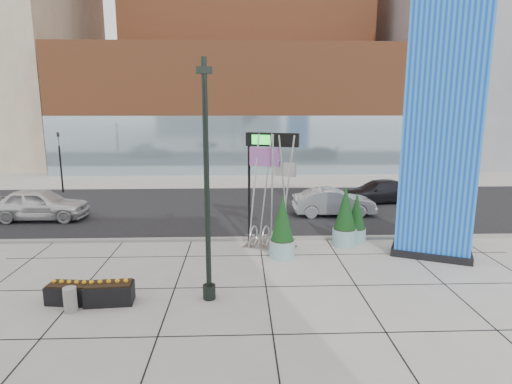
{
  "coord_description": "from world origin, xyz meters",
  "views": [
    {
      "loc": [
        0.19,
        -14.18,
        5.91
      ],
      "look_at": [
        0.78,
        2.0,
        2.59
      ],
      "focal_mm": 30.0,
      "sensor_mm": 36.0,
      "label": 1
    }
  ],
  "objects_px": {
    "concrete_bollard": "(70,300)",
    "car_white_west": "(40,205)",
    "car_silver_mid": "(334,202)",
    "public_art_sculpture": "(271,219)",
    "blue_pylon": "(441,135)",
    "lamp_post": "(207,206)",
    "overhead_street_sign": "(268,148)"
  },
  "relations": [
    {
      "from": "blue_pylon",
      "to": "concrete_bollard",
      "type": "height_order",
      "value": "blue_pylon"
    },
    {
      "from": "car_white_west",
      "to": "concrete_bollard",
      "type": "bearing_deg",
      "value": -151.42
    },
    {
      "from": "lamp_post",
      "to": "overhead_street_sign",
      "type": "bearing_deg",
      "value": 68.78
    },
    {
      "from": "blue_pylon",
      "to": "public_art_sculpture",
      "type": "bearing_deg",
      "value": -167.34
    },
    {
      "from": "concrete_bollard",
      "to": "car_white_west",
      "type": "bearing_deg",
      "value": 118.01
    },
    {
      "from": "concrete_bollard",
      "to": "blue_pylon",
      "type": "bearing_deg",
      "value": 18.6
    },
    {
      "from": "car_white_west",
      "to": "car_silver_mid",
      "type": "xyz_separation_m",
      "value": [
        15.47,
        0.39,
        -0.1
      ]
    },
    {
      "from": "blue_pylon",
      "to": "concrete_bollard",
      "type": "bearing_deg",
      "value": -137.05
    },
    {
      "from": "lamp_post",
      "to": "car_silver_mid",
      "type": "distance_m",
      "value": 11.87
    },
    {
      "from": "lamp_post",
      "to": "concrete_bollard",
      "type": "distance_m",
      "value": 4.78
    },
    {
      "from": "lamp_post",
      "to": "car_silver_mid",
      "type": "height_order",
      "value": "lamp_post"
    },
    {
      "from": "overhead_street_sign",
      "to": "car_white_west",
      "type": "relative_size",
      "value": 0.99
    },
    {
      "from": "public_art_sculpture",
      "to": "car_silver_mid",
      "type": "xyz_separation_m",
      "value": [
        3.78,
        5.19,
        -0.53
      ]
    },
    {
      "from": "concrete_bollard",
      "to": "lamp_post",
      "type": "bearing_deg",
      "value": 10.14
    },
    {
      "from": "concrete_bollard",
      "to": "car_white_west",
      "type": "relative_size",
      "value": 0.15
    },
    {
      "from": "lamp_post",
      "to": "concrete_bollard",
      "type": "xyz_separation_m",
      "value": [
        -3.96,
        -0.71,
        -2.58
      ]
    },
    {
      "from": "blue_pylon",
      "to": "car_white_west",
      "type": "distance_m",
      "value": 19.39
    },
    {
      "from": "lamp_post",
      "to": "concrete_bollard",
      "type": "relative_size",
      "value": 9.75
    },
    {
      "from": "blue_pylon",
      "to": "overhead_street_sign",
      "type": "distance_m",
      "value": 6.73
    },
    {
      "from": "public_art_sculpture",
      "to": "concrete_bollard",
      "type": "distance_m",
      "value": 8.34
    },
    {
      "from": "car_silver_mid",
      "to": "overhead_street_sign",
      "type": "bearing_deg",
      "value": 137.82
    },
    {
      "from": "concrete_bollard",
      "to": "car_white_west",
      "type": "distance_m",
      "value": 11.69
    },
    {
      "from": "lamp_post",
      "to": "car_white_west",
      "type": "bearing_deg",
      "value": 134.52
    },
    {
      "from": "car_white_west",
      "to": "car_silver_mid",
      "type": "relative_size",
      "value": 1.1
    },
    {
      "from": "concrete_bollard",
      "to": "car_silver_mid",
      "type": "bearing_deg",
      "value": 46.98
    },
    {
      "from": "blue_pylon",
      "to": "lamp_post",
      "type": "distance_m",
      "value": 9.4
    },
    {
      "from": "lamp_post",
      "to": "public_art_sculpture",
      "type": "distance_m",
      "value": 5.56
    },
    {
      "from": "public_art_sculpture",
      "to": "overhead_street_sign",
      "type": "relative_size",
      "value": 1.0
    },
    {
      "from": "public_art_sculpture",
      "to": "car_silver_mid",
      "type": "distance_m",
      "value": 6.44
    },
    {
      "from": "concrete_bollard",
      "to": "car_silver_mid",
      "type": "height_order",
      "value": "car_silver_mid"
    },
    {
      "from": "public_art_sculpture",
      "to": "concrete_bollard",
      "type": "relative_size",
      "value": 6.46
    },
    {
      "from": "blue_pylon",
      "to": "car_silver_mid",
      "type": "distance_m",
      "value": 8.05
    }
  ]
}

